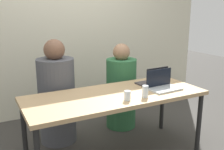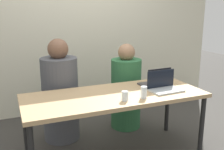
# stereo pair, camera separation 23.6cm
# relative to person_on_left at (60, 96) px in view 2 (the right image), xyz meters

# --- Properties ---
(back_wall) EXTENTS (4.77, 0.10, 2.58)m
(back_wall) POSITION_rel_person_on_left_xyz_m (0.43, 0.91, 0.75)
(back_wall) COLOR beige
(back_wall) RESTS_ON ground
(desk) EXTENTS (1.83, 0.74, 0.71)m
(desk) POSITION_rel_person_on_left_xyz_m (0.43, -0.64, 0.11)
(desk) COLOR tan
(desk) RESTS_ON ground
(person_on_left) EXTENTS (0.46, 0.46, 1.22)m
(person_on_left) POSITION_rel_person_on_left_xyz_m (0.00, 0.00, 0.00)
(person_on_left) COLOR #494B51
(person_on_left) RESTS_ON ground
(person_on_right) EXTENTS (0.46, 0.46, 1.12)m
(person_on_right) POSITION_rel_person_on_left_xyz_m (0.86, 0.00, -0.04)
(person_on_right) COLOR #2D663C
(person_on_right) RESTS_ON ground
(laptop_back_right) EXTENTS (0.31, 0.26, 0.21)m
(laptop_back_right) POSITION_rel_person_on_left_xyz_m (0.95, -0.55, 0.21)
(laptop_back_right) COLOR #393437
(laptop_back_right) RESTS_ON desk
(laptop_front_right) EXTENTS (0.35, 0.25, 0.20)m
(laptop_front_right) POSITION_rel_person_on_left_xyz_m (0.96, -0.73, 0.21)
(laptop_front_right) COLOR #ADB5B5
(laptop_front_right) RESTS_ON desk
(water_glass_center) EXTENTS (0.06, 0.06, 0.09)m
(water_glass_center) POSITION_rel_person_on_left_xyz_m (0.44, -0.86, 0.20)
(water_glass_center) COLOR silver
(water_glass_center) RESTS_ON desk
(water_glass_right) EXTENTS (0.06, 0.06, 0.12)m
(water_glass_right) POSITION_rel_person_on_left_xyz_m (0.64, -0.86, 0.22)
(water_glass_right) COLOR silver
(water_glass_right) RESTS_ON desk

